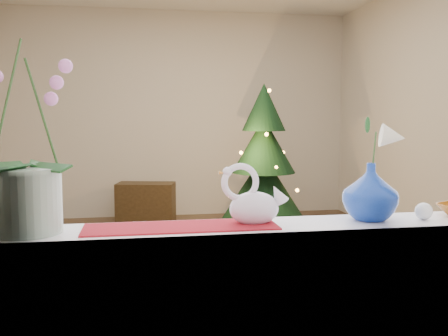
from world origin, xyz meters
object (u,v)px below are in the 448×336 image
at_px(side_table, 146,204).
at_px(paperweight, 424,211).
at_px(swan, 254,195).
at_px(orchid_pot, 23,124).
at_px(xmas_tree, 263,160).
at_px(blue_vase, 371,187).

bearing_deg(side_table, paperweight, -64.43).
bearing_deg(side_table, swan, -73.03).
bearing_deg(orchid_pot, xmas_tree, 64.02).
xyz_separation_m(paperweight, xmas_tree, (0.25, 3.56, -0.11)).
bearing_deg(paperweight, xmas_tree, 86.01).
relative_size(blue_vase, side_table, 0.37).
xyz_separation_m(orchid_pot, swan, (0.80, 0.01, -0.27)).
xyz_separation_m(orchid_pot, side_table, (0.44, 4.31, -1.04)).
xyz_separation_m(swan, xmas_tree, (0.92, 3.53, -0.19)).
relative_size(xmas_tree, side_table, 2.44).
relative_size(swan, xmas_tree, 0.15).
height_order(blue_vase, xmas_tree, xmas_tree).
height_order(swan, side_table, swan).
distance_m(orchid_pot, xmas_tree, 3.96).
relative_size(paperweight, xmas_tree, 0.04).
bearing_deg(xmas_tree, orchid_pot, -115.98).
height_order(orchid_pot, blue_vase, orchid_pot).
bearing_deg(orchid_pot, blue_vase, 0.49).
distance_m(swan, blue_vase, 0.46).
height_order(orchid_pot, paperweight, orchid_pot).
distance_m(orchid_pot, blue_vase, 1.29).
bearing_deg(side_table, xmas_tree, -19.00).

